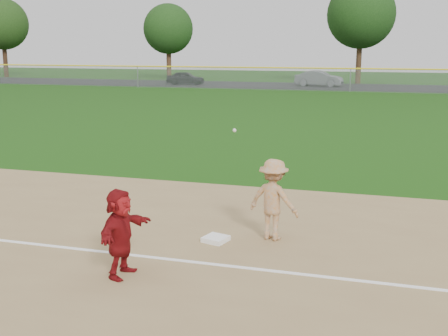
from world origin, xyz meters
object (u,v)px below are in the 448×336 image
(car_mid, at_px, (319,79))
(base_runner, at_px, (121,233))
(first_base, at_px, (216,239))
(car_left, at_px, (186,78))

(car_mid, bearing_deg, base_runner, -171.11)
(first_base, relative_size, car_mid, 0.10)
(base_runner, relative_size, car_mid, 0.33)
(car_left, bearing_deg, base_runner, -168.44)
(first_base, distance_m, base_runner, 2.45)
(first_base, xyz_separation_m, car_left, (-17.08, 44.51, 0.60))
(car_left, height_order, car_mid, car_mid)
(base_runner, distance_m, car_left, 49.29)
(base_runner, bearing_deg, first_base, -21.19)
(first_base, bearing_deg, base_runner, -116.29)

